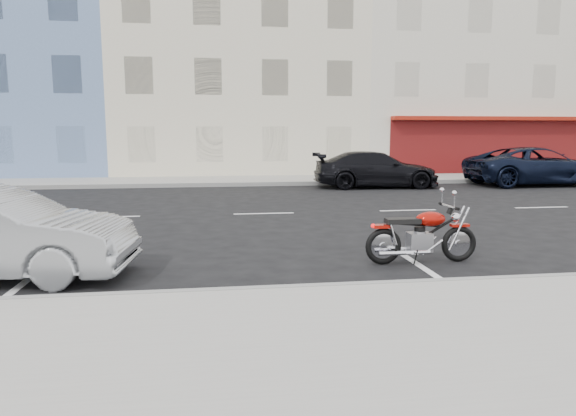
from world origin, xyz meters
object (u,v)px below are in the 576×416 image
(motorcycle, at_px, (461,236))
(car_far, at_px, (376,169))
(fire_hydrant, at_px, (547,167))
(suv_far, at_px, (536,166))

(motorcycle, bearing_deg, car_far, 78.95)
(fire_hydrant, xyz_separation_m, car_far, (-9.06, -2.59, 0.17))
(motorcycle, xyz_separation_m, suv_far, (8.89, 11.35, 0.34))
(fire_hydrant, height_order, suv_far, suv_far)
(suv_far, relative_size, car_far, 1.15)
(suv_far, bearing_deg, fire_hydrant, -41.15)
(motorcycle, height_order, suv_far, suv_far)
(fire_hydrant, distance_m, suv_far, 3.56)
(fire_hydrant, relative_size, car_far, 0.15)
(suv_far, xyz_separation_m, car_far, (-6.72, 0.08, -0.07))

